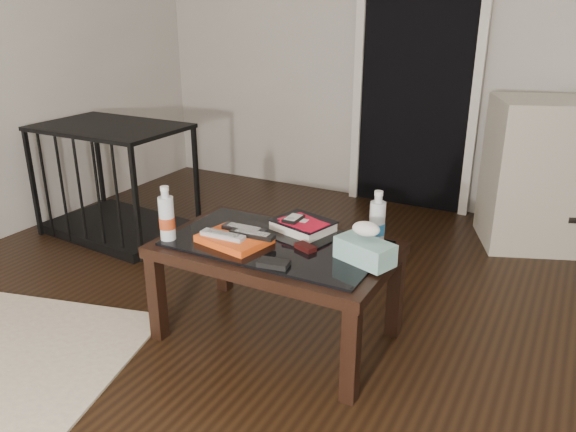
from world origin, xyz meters
name	(u,v)px	position (x,y,z in m)	size (l,w,h in m)	color
ground	(311,422)	(0.00, 0.00, 0.00)	(5.00, 5.00, 0.00)	black
doorway	(418,64)	(-0.40, 2.47, 1.02)	(0.90, 0.08, 2.07)	black
coffee_table	(276,256)	(-0.39, 0.44, 0.40)	(1.00, 0.60, 0.46)	black
pet_crate	(118,199)	(-1.90, 1.03, 0.23)	(0.95, 0.68, 0.71)	black
magazines	(234,239)	(-0.54, 0.35, 0.48)	(0.28, 0.21, 0.03)	#EF5016
remote_silver	(223,235)	(-0.58, 0.31, 0.50)	(0.20, 0.05, 0.02)	#B5B5BA
remote_black_front	(252,234)	(-0.47, 0.38, 0.50)	(0.20, 0.05, 0.02)	black
remote_black_back	(244,229)	(-0.53, 0.42, 0.50)	(0.20, 0.05, 0.02)	black
textbook	(303,225)	(-0.35, 0.61, 0.48)	(0.25, 0.20, 0.05)	black
dvd_mailers	(302,221)	(-0.34, 0.60, 0.51)	(0.19, 0.14, 0.01)	red
ipod	(293,218)	(-0.38, 0.58, 0.52)	(0.06, 0.10, 0.02)	black
flip_phone	(305,247)	(-0.24, 0.42, 0.47)	(0.09, 0.05, 0.02)	black
wallet	(274,263)	(-0.28, 0.23, 0.47)	(0.12, 0.07, 0.02)	black
water_bottle_left	(166,213)	(-0.81, 0.25, 0.58)	(0.07, 0.07, 0.24)	silver
water_bottle_right	(377,218)	(0.00, 0.61, 0.58)	(0.07, 0.07, 0.24)	silver
tissue_box	(365,251)	(0.02, 0.43, 0.51)	(0.23, 0.12, 0.09)	teal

